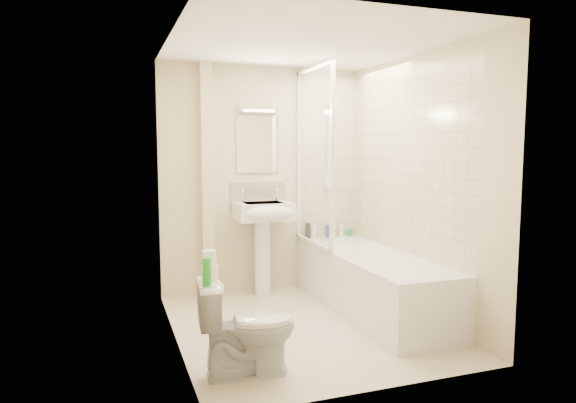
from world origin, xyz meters
name	(u,v)px	position (x,y,z in m)	size (l,w,h in m)	color
floor	(305,326)	(0.00, 0.00, 0.00)	(2.50, 2.50, 0.00)	beige
wall_back	(263,180)	(0.00, 1.25, 1.20)	(2.20, 0.02, 2.40)	beige
wall_left	(174,193)	(-1.10, 0.00, 1.20)	(0.02, 2.50, 2.40)	beige
wall_right	(418,186)	(1.10, 0.00, 1.20)	(0.02, 2.50, 2.40)	beige
ceiling	(307,43)	(0.00, 0.00, 2.40)	(2.20, 2.50, 0.02)	white
tile_back	(328,159)	(0.75, 1.24, 1.42)	(0.70, 0.01, 1.75)	beige
tile_right	(405,161)	(1.09, 0.20, 1.42)	(0.01, 2.10, 1.75)	beige
pipe_boxing	(207,182)	(-0.62, 1.19, 1.20)	(0.12, 0.12, 2.40)	beige
splashback	(258,196)	(-0.07, 1.24, 1.03)	(0.60, 0.01, 0.30)	beige
mirror	(258,144)	(-0.07, 1.24, 1.58)	(0.46, 0.01, 0.60)	white
strip_light	(258,109)	(-0.07, 1.22, 1.95)	(0.42, 0.07, 0.07)	silver
bathtub	(371,281)	(0.75, 0.20, 0.29)	(0.70, 2.10, 0.55)	white
shower_screen	(314,157)	(0.40, 0.80, 1.45)	(0.04, 0.92, 1.80)	white
shower_fixture	(330,148)	(0.75, 1.19, 1.55)	(0.10, 0.16, 0.99)	white
pedestal_sink	(264,222)	(-0.07, 1.01, 0.78)	(0.58, 0.52, 1.11)	white
bottle_black_a	(308,231)	(0.48, 1.16, 0.64)	(0.06, 0.06, 0.17)	black
bottle_white_a	(313,232)	(0.54, 1.16, 0.62)	(0.05, 0.05, 0.14)	white
bottle_blue	(327,231)	(0.71, 1.16, 0.62)	(0.05, 0.05, 0.13)	navy
bottle_cream	(334,229)	(0.80, 1.16, 0.63)	(0.06, 0.06, 0.17)	beige
bottle_white_b	(341,230)	(0.88, 1.16, 0.62)	(0.05, 0.05, 0.13)	white
bottle_green	(350,232)	(0.99, 1.16, 0.59)	(0.06, 0.06, 0.08)	green
toilet	(247,327)	(-0.72, -0.74, 0.33)	(0.69, 0.43, 0.67)	white
toilet_roll_lower	(210,272)	(-0.96, -0.68, 0.72)	(0.11, 0.11, 0.10)	white
toilet_roll_upper	(209,257)	(-0.96, -0.67, 0.82)	(0.10, 0.10, 0.09)	white
green_bottle	(207,272)	(-1.01, -0.83, 0.76)	(0.05, 0.05, 0.18)	green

